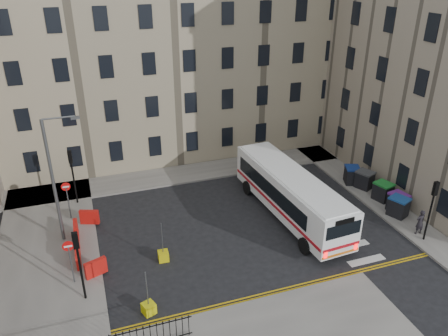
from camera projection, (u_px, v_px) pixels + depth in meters
ground at (264, 221)px, 29.92m from camera, size 120.00×120.00×0.00m
pavement_north at (154, 179)px, 35.44m from camera, size 36.00×3.20×0.15m
pavement_east at (345, 175)px, 35.93m from camera, size 2.40×26.00×0.15m
pavement_west at (47, 252)px, 26.62m from camera, size 6.00×22.00×0.15m
terrace_north at (120, 57)px, 37.29m from camera, size 38.30×10.80×17.20m
traffic_light_east at (432, 202)px, 26.52m from camera, size 0.28×0.22×4.10m
traffic_light_nw at (72, 169)px, 30.67m from camera, size 0.28×0.22×4.10m
traffic_light_sw at (78, 256)px, 21.74m from camera, size 0.28×0.22×4.10m
streetlamp at (53, 180)px, 25.91m from camera, size 0.50×0.22×8.14m
no_entry_north at (67, 193)px, 29.17m from camera, size 0.60×0.08×3.00m
no_entry_south at (69, 253)px, 23.21m from camera, size 0.60×0.08×3.00m
roadworks_barriers at (83, 242)px, 26.58m from camera, size 1.66×6.26×1.00m
bus at (290, 192)px, 29.74m from camera, size 3.53×11.84×3.17m
wheelie_bin_a at (398, 207)px, 29.97m from camera, size 1.47×1.56×1.37m
wheelie_bin_b at (398, 203)px, 30.47m from camera, size 1.29×1.42×1.36m
wheelie_bin_c at (383, 191)px, 31.94m from camera, size 1.36×1.47×1.35m
wheelie_bin_d at (364, 179)px, 33.62m from camera, size 1.49×1.57×1.37m
wheelie_bin_e at (352, 175)px, 34.34m from camera, size 1.45×1.54×1.36m
pedestrian at (420, 222)px, 27.91m from camera, size 0.64×0.42×1.72m
bollard_yellow at (163, 256)px, 25.90m from camera, size 0.63×0.63×0.60m
bollard_chevron at (149, 308)px, 22.03m from camera, size 0.77×0.77×0.60m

